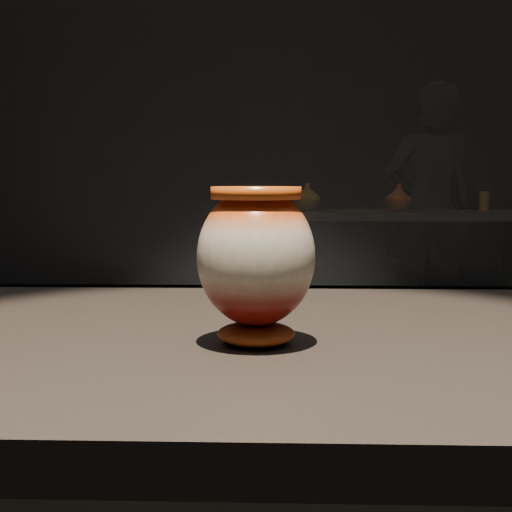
{
  "coord_description": "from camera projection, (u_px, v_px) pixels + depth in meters",
  "views": [
    {
      "loc": [
        -0.03,
        -0.95,
        1.11
      ],
      "look_at": [
        -0.06,
        -0.06,
        1.01
      ],
      "focal_mm": 50.0,
      "sensor_mm": 36.0,
      "label": 1
    }
  ],
  "objects": [
    {
      "name": "main_vase",
      "position": [
        256.0,
        259.0,
        0.89
      ],
      "size": [
        0.2,
        0.2,
        0.2
      ],
      "rotation": [
        0.0,
        0.0,
        -0.42
      ],
      "color": "#630E08",
      "rests_on": "display_plinth"
    },
    {
      "name": "back_shelf",
      "position": [
        389.0,
        251.0,
        4.66
      ],
      "size": [
        2.0,
        0.6,
        0.9
      ],
      "color": "black",
      "rests_on": "ground"
    },
    {
      "name": "back_vase_left",
      "position": [
        307.0,
        197.0,
        4.67
      ],
      "size": [
        0.19,
        0.19,
        0.18
      ],
      "primitive_type": "imported",
      "rotation": [
        0.0,
        0.0,
        1.46
      ],
      "color": "#926115",
      "rests_on": "back_shelf"
    },
    {
      "name": "back_vase_mid",
      "position": [
        399.0,
        198.0,
        4.59
      ],
      "size": [
        0.18,
        0.18,
        0.17
      ],
      "primitive_type": "imported",
      "rotation": [
        0.0,
        0.0,
        3.25
      ],
      "color": "#630E08",
      "rests_on": "back_shelf"
    },
    {
      "name": "back_vase_right",
      "position": [
        484.0,
        201.0,
        4.58
      ],
      "size": [
        0.06,
        0.06,
        0.13
      ],
      "primitive_type": "cylinder",
      "color": "#926115",
      "rests_on": "back_shelf"
    },
    {
      "name": "visitor",
      "position": [
        430.0,
        211.0,
        5.02
      ],
      "size": [
        0.66,
        0.45,
        1.77
      ],
      "primitive_type": "imported",
      "rotation": [
        0.0,
        0.0,
        3.18
      ],
      "color": "black",
      "rests_on": "ground"
    }
  ]
}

